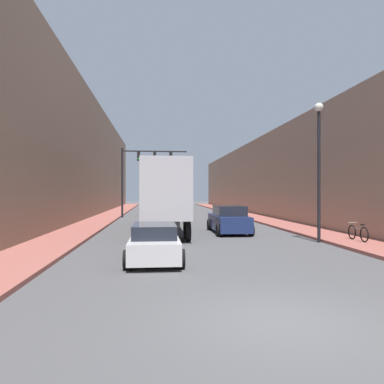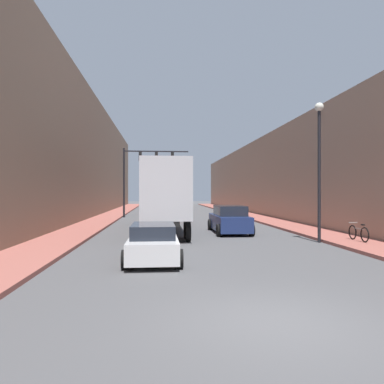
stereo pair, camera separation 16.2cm
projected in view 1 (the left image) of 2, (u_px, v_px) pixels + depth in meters
ground_plane at (280, 322)px, 7.16m from camera, size 200.00×200.00×0.00m
sidewalk_right at (251, 216)px, 37.71m from camera, size 2.65×80.00×0.15m
sidewalk_left at (106, 217)px, 36.33m from camera, size 2.65×80.00×0.15m
building_right at (292, 176)px, 38.13m from camera, size 6.00×80.00×8.35m
building_left at (60, 155)px, 35.92m from camera, size 6.00×80.00×12.16m
semi_truck at (164, 194)px, 24.42m from camera, size 2.55×13.96×4.22m
sedan_car at (154, 243)px, 13.66m from camera, size 1.98×4.51×1.34m
suv_car at (229, 220)px, 22.95m from camera, size 2.12×4.97×1.69m
traffic_signal_gantry at (139, 168)px, 37.35m from camera, size 6.54×0.35×6.91m
street_lamp at (319, 153)px, 18.58m from camera, size 0.44×0.44×6.94m
parked_bicycle at (358, 233)px, 18.05m from camera, size 0.44×1.82×0.86m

